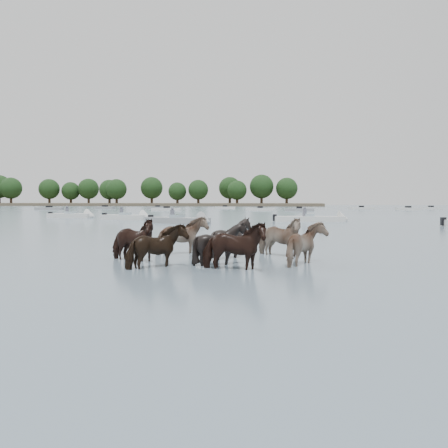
# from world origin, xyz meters

# --- Properties ---
(ground) EXTENTS (400.00, 400.00, 0.00)m
(ground) POSITION_xyz_m (0.00, 0.00, 0.00)
(ground) COLOR slate
(ground) RESTS_ON ground
(shoreline) EXTENTS (160.00, 30.00, 1.00)m
(shoreline) POSITION_xyz_m (-70.00, 150.00, 0.50)
(shoreline) COLOR #4C4233
(shoreline) RESTS_ON ground
(pony_herd) EXTENTS (6.99, 5.02, 1.57)m
(pony_herd) POSITION_xyz_m (0.19, 0.10, 0.54)
(pony_herd) COLOR black
(pony_herd) RESTS_ON ground
(swimming_pony) EXTENTS (0.72, 0.44, 0.44)m
(swimming_pony) POSITION_xyz_m (3.93, 15.62, 0.10)
(swimming_pony) COLOR black
(swimming_pony) RESTS_ON ground
(motorboat_a) EXTENTS (5.45, 2.29, 1.92)m
(motorboat_a) POSITION_xyz_m (-13.82, 28.06, 0.23)
(motorboat_a) COLOR silver
(motorboat_a) RESTS_ON ground
(motorboat_b) EXTENTS (6.31, 3.71, 1.92)m
(motorboat_b) POSITION_xyz_m (-6.77, 21.94, 0.22)
(motorboat_b) COLOR gray
(motorboat_b) RESTS_ON ground
(motorboat_c) EXTENTS (6.86, 2.42, 1.92)m
(motorboat_c) POSITION_xyz_m (4.15, 27.37, 0.22)
(motorboat_c) COLOR silver
(motorboat_c) RESTS_ON ground
(motorboat_f) EXTENTS (5.46, 1.67, 1.92)m
(motorboat_f) POSITION_xyz_m (-21.56, 31.48, 0.23)
(motorboat_f) COLOR silver
(motorboat_f) RESTS_ON ground
(distant_flotilla) EXTENTS (105.16, 24.12, 0.93)m
(distant_flotilla) POSITION_xyz_m (-1.25, 77.23, 0.26)
(distant_flotilla) COLOR gray
(distant_flotilla) RESTS_ON ground
(treeline) EXTENTS (143.83, 20.32, 12.54)m
(treeline) POSITION_xyz_m (-72.66, 150.62, 6.70)
(treeline) COLOR #382619
(treeline) RESTS_ON ground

